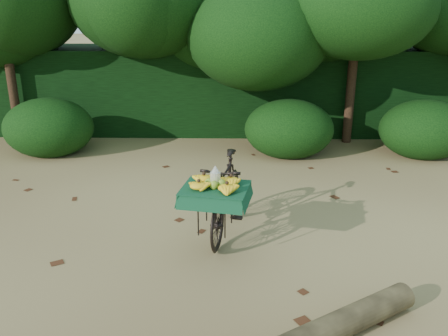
{
  "coord_description": "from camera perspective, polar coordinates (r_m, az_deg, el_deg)",
  "views": [
    {
      "loc": [
        0.47,
        -4.25,
        2.73
      ],
      "look_at": [
        0.36,
        0.83,
        0.94
      ],
      "focal_mm": 38.0,
      "sensor_mm": 36.0,
      "label": 1
    }
  ],
  "objects": [
    {
      "name": "bush_clumps",
      "position": [
        8.85,
        1.35,
        4.42
      ],
      "size": [
        8.8,
        1.7,
        0.9
      ],
      "primitive_type": null,
      "color": "black",
      "rests_on": "ground"
    },
    {
      "name": "tree_row",
      "position": [
        9.84,
        -5.54,
        15.02
      ],
      "size": [
        14.5,
        2.0,
        4.0
      ],
      "primitive_type": null,
      "color": "black",
      "rests_on": "ground"
    },
    {
      "name": "vendor_bicycle",
      "position": [
        5.8,
        0.22,
        -3.21
      ],
      "size": [
        0.89,
        1.8,
        1.0
      ],
      "rotation": [
        0.0,
        0.0,
        -0.18
      ],
      "color": "black",
      "rests_on": "ground"
    },
    {
      "name": "hedge_backdrop",
      "position": [
        10.72,
        -1.36,
        9.53
      ],
      "size": [
        26.0,
        1.8,
        1.8
      ],
      "primitive_type": "cube",
      "color": "black",
      "rests_on": "ground"
    },
    {
      "name": "ground",
      "position": [
        5.08,
        -4.43,
        -13.27
      ],
      "size": [
        80.0,
        80.0,
        0.0
      ],
      "primitive_type": "plane",
      "color": "tan",
      "rests_on": "ground"
    },
    {
      "name": "leaf_litter",
      "position": [
        5.63,
        -3.8,
        -9.66
      ],
      "size": [
        7.0,
        7.3,
        0.01
      ],
      "primitive_type": null,
      "color": "#452212",
      "rests_on": "ground"
    }
  ]
}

